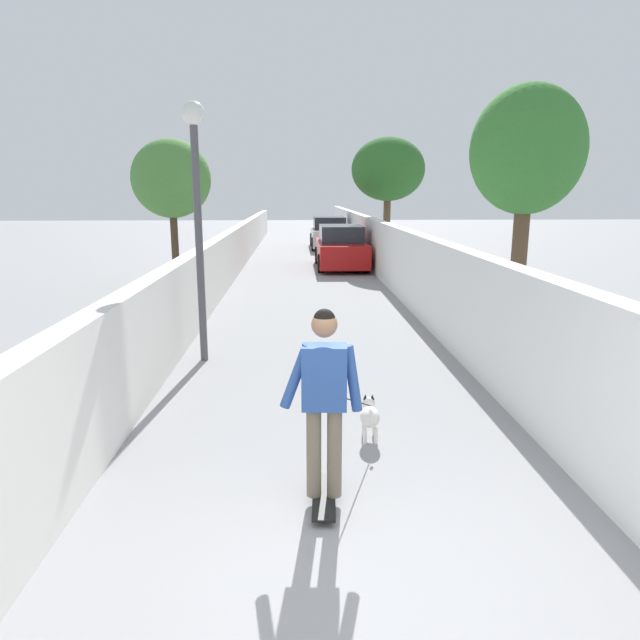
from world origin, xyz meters
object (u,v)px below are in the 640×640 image
tree_left_near (171,179)px  car_near (341,248)px  tree_right_mid (527,153)px  skateboard (324,497)px  lamp_post (196,187)px  person_skateboarder (324,389)px  car_far (329,234)px  dog (370,415)px  tree_right_far (388,170)px

tree_left_near → car_near: (4.36, -5.08, -2.35)m
tree_right_mid → skateboard: tree_right_mid is taller
skateboard → lamp_post: bearing=21.3°
car_near → tree_left_near: bearing=130.6°
lamp_post → skateboard: 5.56m
person_skateboarder → car_near: bearing=-5.0°
tree_left_near → car_near: tree_left_near is taller
tree_left_near → lamp_post: bearing=-165.3°
lamp_post → car_near: 12.21m
tree_right_mid → car_far: (17.38, 2.68, -2.72)m
dog → car_near: size_ratio=0.39×
dog → tree_left_near: bearing=22.2°
dog → car_far: bearing=-2.2°
tree_right_far → car_near: (-1.64, 1.92, -2.84)m
tree_right_far → person_skateboarder: size_ratio=2.83×
tree_left_near → dog: tree_left_near is taller
lamp_post → car_near: size_ratio=0.96×
car_near → dog: bearing=176.7°
car_near → car_far: bearing=0.0°
tree_right_mid → lamp_post: size_ratio=1.15×
car_near → car_far: same height
tree_right_far → skateboard: size_ratio=5.90×
tree_right_mid → person_skateboarder: bearing=146.7°
car_far → person_skateboarder: bearing=176.6°
tree_right_mid → car_far: tree_right_mid is taller
dog → tree_right_mid: bearing=-35.7°
lamp_post → car_far: bearing=-9.4°
lamp_post → person_skateboarder: 5.14m
tree_right_mid → tree_right_far: tree_right_far is taller
lamp_post → tree_right_mid: bearing=-73.4°
person_skateboarder → car_far: bearing=-3.4°
dog → car_far: 22.31m
tree_left_near → tree_right_mid: tree_right_mid is taller
skateboard → person_skateboarder: (-0.00, 0.00, 1.01)m
dog → car_near: (14.77, -0.85, 0.44)m
lamp_post → dog: size_ratio=2.48×
tree_right_far → lamp_post: bearing=158.9°
tree_right_far → car_far: bearing=18.1°
person_skateboarder → tree_left_near: bearing=17.3°
car_far → tree_right_mid: bearing=-171.2°
person_skateboarder → dog: (1.35, -0.58, -0.80)m
skateboard → car_near: (16.12, -1.42, 0.65)m
tree_left_near → lamp_post: (-7.25, -1.90, -0.26)m
tree_right_mid → tree_right_far: (11.50, 0.76, 0.12)m
tree_right_mid → skateboard: (-6.26, 4.11, -3.37)m
tree_left_near → tree_right_far: tree_right_far is taller
tree_right_mid → person_skateboarder: 7.85m
tree_right_mid → tree_right_far: 11.53m
tree_left_near → car_far: (11.88, -5.08, -2.35)m
person_skateboarder → car_near: person_skateboarder is taller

